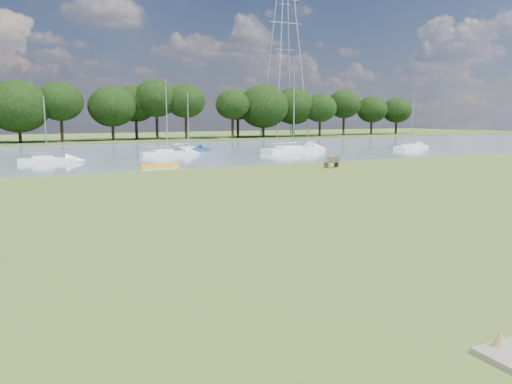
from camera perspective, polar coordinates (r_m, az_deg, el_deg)
name	(u,v)px	position (r m, az deg, el deg)	size (l,w,h in m)	color
ground	(274,222)	(21.95, 2.02, -3.49)	(220.00, 220.00, 0.00)	olive
river	(109,154)	(61.94, -16.47, 4.18)	(220.00, 40.00, 0.10)	gray
far_bank	(79,142)	(91.62, -19.59, 5.45)	(220.00, 20.00, 0.40)	#4C6626
riverbank_bench	(332,162)	(44.70, 8.70, 3.39)	(1.65, 0.88, 0.97)	brown
kayak	(160,166)	(44.66, -10.93, 2.98)	(3.39, 0.79, 0.34)	gold
pylon	(285,23)	(103.24, 3.34, 18.72)	(7.13, 5.00, 36.19)	#979CA7
tree_line	(87,103)	(87.69, -18.72, 9.59)	(145.43, 8.92, 10.80)	black
sailboat_0	(167,152)	(57.36, -10.13, 4.55)	(6.02, 1.85, 8.60)	white
sailboat_1	(47,159)	(52.23, -22.80, 3.53)	(5.34, 2.26, 6.36)	white
sailboat_5	(411,146)	(69.93, 17.31, 5.02)	(6.33, 3.42, 7.50)	white
sailboat_6	(293,148)	(61.07, 4.23, 5.00)	(8.63, 3.82, 11.27)	white
sailboat_7	(188,148)	(62.34, -7.75, 4.95)	(5.34, 2.49, 7.19)	navy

